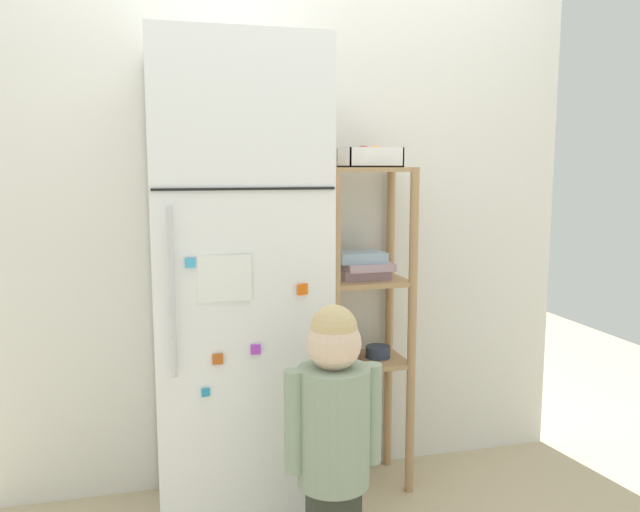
# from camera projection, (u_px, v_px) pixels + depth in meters

# --- Properties ---
(ground_plane) EXTENTS (6.00, 6.00, 0.00)m
(ground_plane) POSITION_uv_depth(u_px,v_px,m) (309.00, 511.00, 2.54)
(ground_plane) COLOR tan
(kitchen_wall_back) EXTENTS (2.53, 0.03, 2.28)m
(kitchen_wall_back) POSITION_uv_depth(u_px,v_px,m) (288.00, 217.00, 2.72)
(kitchen_wall_back) COLOR silver
(kitchen_wall_back) RESTS_ON ground
(refrigerator) EXTENTS (0.59, 0.64, 1.78)m
(refrigerator) POSITION_uv_depth(u_px,v_px,m) (235.00, 293.00, 2.37)
(refrigerator) COLOR white
(refrigerator) RESTS_ON ground
(child_standing) EXTENTS (0.30, 0.23, 0.94)m
(child_standing) POSITION_uv_depth(u_px,v_px,m) (333.00, 425.00, 1.95)
(child_standing) COLOR #363B2F
(child_standing) RESTS_ON ground
(pantry_shelf_unit) EXTENTS (0.36, 0.29, 1.35)m
(pantry_shelf_unit) POSITION_uv_depth(u_px,v_px,m) (364.00, 300.00, 2.67)
(pantry_shelf_unit) COLOR tan
(pantry_shelf_unit) RESTS_ON ground
(fruit_bin) EXTENTS (0.22, 0.18, 0.09)m
(fruit_bin) POSITION_uv_depth(u_px,v_px,m) (370.00, 158.00, 2.60)
(fruit_bin) COLOR white
(fruit_bin) RESTS_ON pantry_shelf_unit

